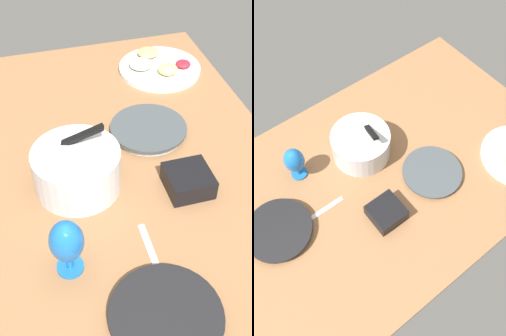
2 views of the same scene
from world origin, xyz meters
The scene contains 8 objects.
ground_plane centered at (0.00, 0.00, -2.00)cm, with size 160.00×104.00×4.00cm, color #8C603D.
dinner_plate_left centered at (-50.42, 3.99, 1.60)cm, with size 26.56×26.56×3.07cm.
dinner_plate_right centered at (15.14, -13.07, 1.50)cm, with size 25.91×25.91×2.88cm.
mixing_bowl centered at (-2.57, 14.65, 7.08)cm, with size 25.73×25.73×19.48cm.
fruit_platter centered at (52.24, -29.25, 1.63)cm, with size 32.77×32.77×5.50cm.
hurricane_glass_blue centered at (-30.62, 22.39, 10.46)cm, with size 8.54×8.54×17.16cm.
square_bowl_black centered at (-12.64, -16.30, 3.57)cm, with size 12.98×12.98×6.41cm.
fork_by_left_plate centered at (-31.34, 1.27, 0.30)cm, with size 18.00×1.80×0.60cm, color silver.
Camera 1 is at (-95.39, 26.20, 96.07)cm, focal length 47.44 mm.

